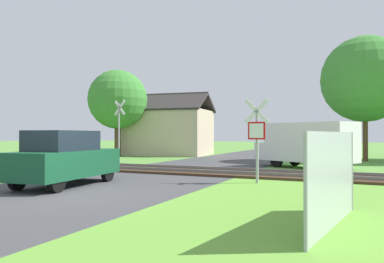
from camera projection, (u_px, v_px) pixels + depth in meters
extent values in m
plane|color=#5B933D|center=(66.00, 192.00, 10.67)|extent=(160.00, 160.00, 0.00)
cube|color=#424244|center=(109.00, 184.00, 12.50)|extent=(6.61, 80.00, 0.01)
cube|color=#64A237|center=(271.00, 233.00, 6.25)|extent=(6.00, 20.00, 0.01)
cube|color=#422D1E|center=(173.00, 170.00, 16.70)|extent=(60.00, 2.60, 0.10)
cube|color=slate|center=(180.00, 167.00, 17.36)|extent=(60.00, 0.08, 0.12)
cube|color=slate|center=(165.00, 169.00, 16.05)|extent=(60.00, 0.08, 0.12)
cylinder|color=#9E9EA5|center=(257.00, 145.00, 12.76)|extent=(0.10, 0.10, 2.60)
cube|color=red|center=(257.00, 131.00, 12.70)|extent=(0.60, 0.06, 0.60)
cube|color=white|center=(256.00, 131.00, 12.68)|extent=(0.49, 0.03, 0.49)
cube|color=white|center=(257.00, 111.00, 12.71)|extent=(0.88, 0.07, 0.88)
cube|color=white|center=(257.00, 111.00, 12.71)|extent=(0.88, 0.07, 0.88)
cylinder|color=#9E9EA5|center=(119.00, 134.00, 20.94)|extent=(0.09, 0.09, 3.41)
cube|color=white|center=(120.00, 108.00, 21.00)|extent=(0.86, 0.24, 0.88)
cube|color=white|center=(120.00, 108.00, 21.00)|extent=(0.86, 0.24, 0.88)
cube|color=#C6B293|center=(167.00, 133.00, 30.77)|extent=(7.18, 5.58, 3.64)
cube|color=#332D2D|center=(162.00, 101.00, 29.63)|extent=(7.27, 3.53, 1.57)
cube|color=#332D2D|center=(172.00, 104.00, 31.94)|extent=(7.27, 3.53, 1.57)
cube|color=brown|center=(188.00, 103.00, 30.23)|extent=(0.55, 0.55, 1.10)
cylinder|color=#513823|center=(365.00, 136.00, 23.30)|extent=(0.31, 0.31, 3.12)
sphere|color=#3D8433|center=(365.00, 79.00, 23.34)|extent=(5.37, 5.37, 5.37)
cylinder|color=#513823|center=(118.00, 139.00, 28.63)|extent=(0.46, 0.46, 2.67)
sphere|color=#3D8433|center=(118.00, 99.00, 28.66)|extent=(4.52, 4.52, 4.52)
cube|color=white|center=(310.00, 142.00, 18.31)|extent=(4.61, 3.58, 1.90)
cube|color=white|center=(270.00, 151.00, 20.21)|extent=(1.43, 1.93, 0.90)
cube|color=#19232D|center=(276.00, 135.00, 19.93)|extent=(0.76, 1.46, 0.85)
cube|color=navy|center=(321.00, 148.00, 18.91)|extent=(3.38, 1.70, 0.16)
cylinder|color=black|center=(295.00, 159.00, 19.90)|extent=(0.69, 0.47, 0.68)
cylinder|color=black|center=(276.00, 161.00, 18.92)|extent=(0.69, 0.47, 0.68)
cylinder|color=black|center=(346.00, 162.00, 17.69)|extent=(0.69, 0.47, 0.68)
cylinder|color=black|center=(328.00, 164.00, 16.70)|extent=(0.69, 0.47, 0.68)
cube|color=#144C2D|center=(66.00, 163.00, 12.10)|extent=(2.05, 4.15, 0.84)
cube|color=#19232D|center=(63.00, 141.00, 11.92)|extent=(1.62, 2.33, 0.64)
cylinder|color=black|center=(108.00, 173.00, 13.17)|extent=(0.24, 0.62, 0.60)
cylinder|color=black|center=(74.00, 172.00, 13.61)|extent=(0.24, 0.62, 0.60)
cylinder|color=black|center=(57.00, 182.00, 10.59)|extent=(0.24, 0.62, 0.60)
cylinder|color=black|center=(17.00, 180.00, 11.03)|extent=(0.24, 0.62, 0.60)
cylinder|color=#9E9EA5|center=(306.00, 191.00, 5.25)|extent=(0.06, 0.06, 1.70)
cylinder|color=#9E9EA5|center=(352.00, 171.00, 8.16)|extent=(0.06, 0.06, 1.70)
cube|color=#ADB2B7|center=(334.00, 179.00, 6.70)|extent=(0.54, 3.43, 1.70)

